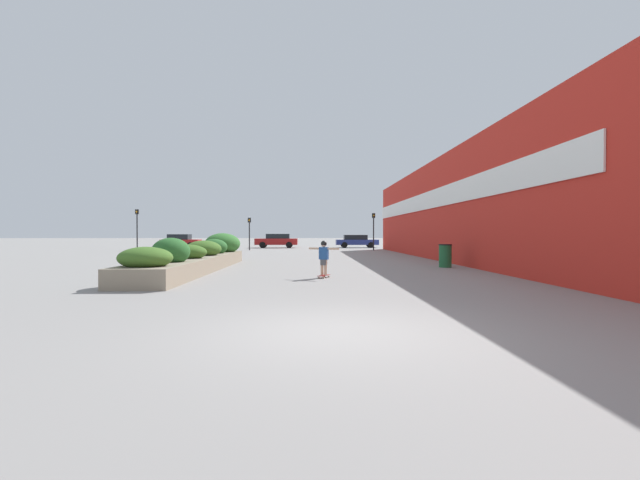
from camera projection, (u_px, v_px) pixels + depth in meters
name	position (u px, v px, depth m)	size (l,w,h in m)	color
ground_plane	(335.00, 331.00, 6.82)	(300.00, 300.00, 0.00)	gray
building_wall_right	(464.00, 205.00, 21.26)	(0.67, 44.25, 5.98)	red
planter_box	(199.00, 256.00, 18.50)	(1.93, 12.83, 1.59)	gray
skateboard	(324.00, 276.00, 15.11)	(0.49, 0.71, 0.09)	maroon
skateboarder	(324.00, 254.00, 15.10)	(1.06, 0.55, 1.22)	tan
trash_bin	(445.00, 256.00, 19.82)	(0.60, 0.60, 1.08)	#1E5B33
car_leftmost	(181.00, 241.00, 46.09)	(4.01, 1.95, 1.51)	maroon
car_center_left	(277.00, 240.00, 47.55)	(4.67, 1.95, 1.55)	maroon
car_center_right	(356.00, 241.00, 48.16)	(4.74, 1.84, 1.43)	navy
traffic_light_left	(249.00, 228.00, 40.52)	(0.28, 0.30, 3.09)	black
traffic_light_right	(374.00, 225.00, 40.21)	(0.28, 0.30, 3.50)	black
traffic_light_far_left	(137.00, 223.00, 39.69)	(0.28, 0.30, 3.83)	black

